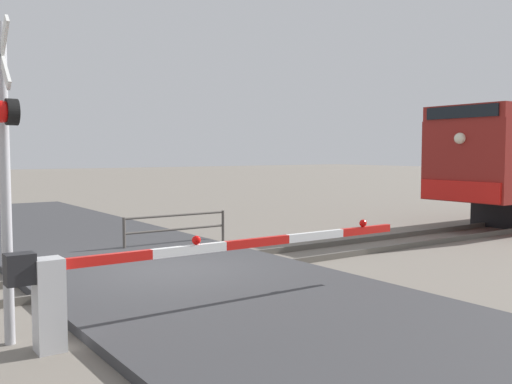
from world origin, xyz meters
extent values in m
plane|color=slate|center=(0.00, 0.00, 0.00)|extent=(160.00, 160.00, 0.00)
cube|color=#59544C|center=(-0.72, 0.00, 0.07)|extent=(0.08, 80.00, 0.15)
cube|color=#59544C|center=(0.72, 0.00, 0.07)|extent=(0.08, 80.00, 0.15)
cube|color=#38383A|center=(0.00, 0.00, 0.08)|extent=(36.00, 5.69, 0.16)
cube|color=maroon|center=(0.00, 11.79, 3.87)|extent=(2.94, 3.23, 0.48)
cube|color=black|center=(0.00, 10.15, 3.87)|extent=(2.55, 0.06, 0.38)
cube|color=red|center=(0.00, 10.14, 1.40)|extent=(2.85, 0.08, 0.64)
sphere|color=#F2EACC|center=(0.00, 10.13, 3.05)|extent=(0.36, 0.36, 0.36)
cylinder|color=#ADADB2|center=(2.70, -3.67, 2.17)|extent=(0.14, 0.14, 4.33)
cube|color=white|center=(2.70, -3.67, 3.88)|extent=(0.95, 0.04, 0.95)
cube|color=white|center=(2.70, -3.67, 3.88)|extent=(0.95, 0.04, 0.95)
cube|color=black|center=(2.70, -3.67, 3.13)|extent=(1.04, 0.08, 0.08)
sphere|color=red|center=(3.12, -3.77, 3.13)|extent=(0.28, 0.28, 0.28)
cylinder|color=black|center=(3.12, -3.65, 3.13)|extent=(0.34, 0.14, 0.34)
cube|color=silver|center=(3.30, -3.30, 0.62)|extent=(0.36, 0.36, 1.24)
cube|color=black|center=(3.30, -3.65, 1.14)|extent=(0.28, 0.36, 0.40)
cube|color=red|center=(3.30, -2.47, 1.14)|extent=(0.10, 1.26, 0.14)
cube|color=white|center=(3.30, -1.21, 1.14)|extent=(0.10, 1.26, 0.14)
cube|color=red|center=(3.30, 0.05, 1.14)|extent=(0.10, 1.26, 0.14)
cube|color=white|center=(3.30, 1.31, 1.14)|extent=(0.10, 1.26, 0.14)
cube|color=red|center=(3.30, 2.57, 1.14)|extent=(0.10, 1.26, 0.14)
sphere|color=red|center=(3.30, -1.09, 1.28)|extent=(0.14, 0.14, 0.14)
sphere|color=red|center=(3.30, 2.50, 1.28)|extent=(0.14, 0.14, 0.14)
cylinder|color=#4C4742|center=(-2.91, 0.25, 0.47)|extent=(0.08, 0.08, 0.95)
cylinder|color=#4C4742|center=(-2.91, 3.23, 0.47)|extent=(0.08, 0.08, 0.95)
cylinder|color=#4C4742|center=(-2.91, 1.74, 0.91)|extent=(0.06, 2.98, 0.06)
cylinder|color=#4C4742|center=(-2.91, 1.74, 0.52)|extent=(0.06, 2.98, 0.06)
camera|label=1|loc=(10.84, -5.28, 2.62)|focal=39.76mm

